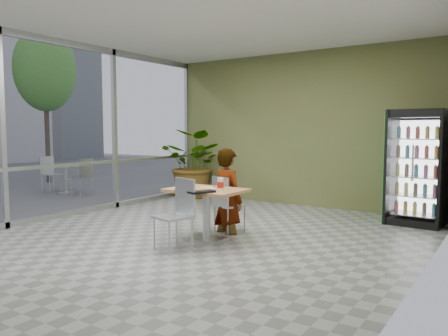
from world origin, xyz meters
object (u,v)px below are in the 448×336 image
(cafeteria_tray, at_px, (195,190))
(potted_plant, at_px, (195,164))
(chair_far, at_px, (225,200))
(beverage_fridge, at_px, (417,167))
(dining_table, at_px, (206,203))
(chair_near, at_px, (179,208))
(seated_woman, at_px, (228,200))
(soda_cup, at_px, (220,184))

(cafeteria_tray, relative_size, potted_plant, 0.31)
(chair_far, distance_m, beverage_fridge, 3.29)
(potted_plant, bearing_deg, dining_table, -49.81)
(cafeteria_tray, bearing_deg, potted_plant, 127.90)
(chair_near, relative_size, seated_woman, 0.59)
(dining_table, bearing_deg, beverage_fridge, 51.27)
(seated_woman, xyz_separation_m, potted_plant, (-2.57, 2.48, 0.29))
(dining_table, relative_size, potted_plant, 0.67)
(chair_far, relative_size, soda_cup, 5.27)
(chair_far, height_order, soda_cup, soda_cup)
(soda_cup, relative_size, potted_plant, 0.10)
(dining_table, distance_m, cafeteria_tray, 0.39)
(chair_far, bearing_deg, beverage_fridge, -117.93)
(seated_woman, xyz_separation_m, soda_cup, (0.26, -0.58, 0.32))
(beverage_fridge, bearing_deg, chair_far, -131.48)
(seated_woman, height_order, beverage_fridge, beverage_fridge)
(seated_woman, height_order, potted_plant, potted_plant)
(dining_table, bearing_deg, soda_cup, 3.81)
(dining_table, xyz_separation_m, seated_woman, (-0.02, 0.59, -0.03))
(cafeteria_tray, relative_size, beverage_fridge, 0.25)
(chair_far, xyz_separation_m, soda_cup, (0.29, -0.54, 0.32))
(soda_cup, relative_size, beverage_fridge, 0.09)
(seated_woman, bearing_deg, beverage_fridge, -118.06)
(soda_cup, distance_m, beverage_fridge, 3.49)
(potted_plant, bearing_deg, seated_woman, -43.95)
(cafeteria_tray, bearing_deg, soda_cup, 59.06)
(dining_table, distance_m, soda_cup, 0.38)
(chair_far, bearing_deg, soda_cup, 135.59)
(beverage_fridge, bearing_deg, soda_cup, -121.81)
(dining_table, relative_size, beverage_fridge, 0.56)
(dining_table, distance_m, seated_woman, 0.59)
(cafeteria_tray, height_order, potted_plant, potted_plant)
(dining_table, xyz_separation_m, chair_near, (-0.03, -0.57, 0.02))
(seated_woman, bearing_deg, potted_plant, -26.33)
(dining_table, height_order, potted_plant, potted_plant)
(chair_far, distance_m, seated_woman, 0.05)
(chair_near, xyz_separation_m, seated_woman, (0.01, 1.16, -0.05))
(chair_far, relative_size, cafeteria_tray, 1.78)
(dining_table, bearing_deg, seated_woman, 92.31)
(dining_table, xyz_separation_m, soda_cup, (0.23, 0.02, 0.29))
(soda_cup, height_order, potted_plant, potted_plant)
(seated_woman, distance_m, potted_plant, 3.58)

